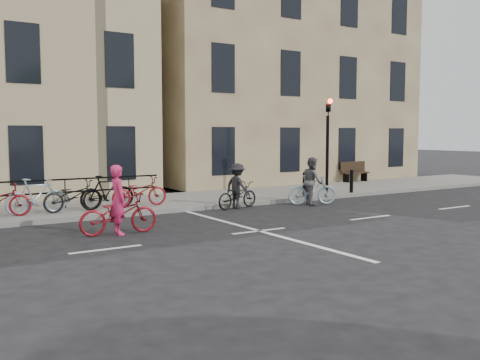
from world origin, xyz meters
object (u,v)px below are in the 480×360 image
cyclist_pink (118,210)px  cyclist_grey (312,186)px  traffic_light (328,134)px  cyclist_dark (237,191)px  bench (354,171)px

cyclist_pink → cyclist_grey: (7.58, 1.59, 0.08)m
traffic_light → cyclist_dark: (-4.46, -0.57, -1.86)m
traffic_light → bench: size_ratio=2.44×
traffic_light → cyclist_pink: 9.95m
bench → cyclist_pink: 15.46m
traffic_light → cyclist_dark: size_ratio=2.20×
cyclist_pink → bench: bearing=-62.8°
traffic_light → cyclist_grey: bearing=-145.6°
traffic_light → cyclist_pink: (-9.36, -2.81, -1.86)m
bench → traffic_light: bearing=-144.8°
bench → cyclist_pink: (-14.16, -6.21, -0.08)m
cyclist_dark → traffic_light: bearing=-94.6°
bench → cyclist_dark: (-9.26, -3.96, -0.08)m
bench → cyclist_grey: size_ratio=0.90×
traffic_light → bench: (4.80, 3.39, -1.78)m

